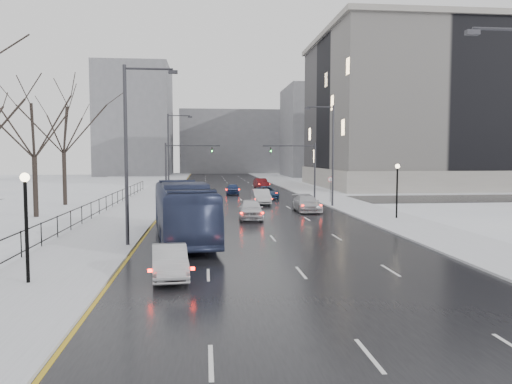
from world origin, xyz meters
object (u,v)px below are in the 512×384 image
object	(u,v)px
sedan_left_near	(170,261)
sedan_right_distant	(261,183)
mast_signal_left	(176,164)
sedan_right_near	(261,197)
sedan_right_cross	(266,192)
sedan_right_far	(307,203)
no_uturn_sign	(330,182)
sedan_center_near	(251,209)
lamppost_l	(26,211)
mast_signal_right	(306,164)
sedan_center_far	(233,189)
tree_park_d	(36,218)
streetlight_l_near	(130,146)
streetlight_r_mid	(331,150)
streetlight_l_far	(170,151)
bus	(183,211)
tree_park_e	(65,206)
lamppost_r_mid	(397,183)

from	to	relation	value
sedan_left_near	sedan_right_distant	bearing A→B (deg)	73.64
mast_signal_left	sedan_right_near	size ratio (longest dim) A/B	1.36
sedan_right_cross	sedan_right_far	world-z (taller)	sedan_right_far
no_uturn_sign	sedan_center_near	size ratio (longest dim) A/B	0.57
lamppost_l	sedan_right_far	size ratio (longest dim) A/B	0.84
mast_signal_right	sedan_center_far	size ratio (longest dim) A/B	1.58
tree_park_d	streetlight_l_near	size ratio (longest dim) A/B	1.25
sedan_right_near	sedan_right_distant	xyz separation A→B (m)	(2.92, 25.73, -0.03)
streetlight_r_mid	streetlight_l_far	xyz separation A→B (m)	(-16.33, 12.00, 0.00)
tree_park_d	sedan_right_far	xyz separation A→B (m)	(22.84, 2.28, 0.78)
no_uturn_sign	sedan_right_distant	xyz separation A→B (m)	(-4.60, 25.01, -1.51)
bus	no_uturn_sign	bearing A→B (deg)	49.07
tree_park_e	sedan_right_distant	bearing A→B (deg)	47.65
streetlight_r_mid	sedan_right_near	xyz separation A→B (m)	(-6.49, 3.28, -4.79)
lamppost_r_mid	sedan_right_near	distance (m)	16.36
tree_park_d	sedan_right_distant	world-z (taller)	tree_park_d
lamppost_r_mid	mast_signal_left	size ratio (longest dim) A/B	0.66
streetlight_r_mid	sedan_right_far	size ratio (longest dim) A/B	1.97
sedan_center_near	sedan_right_cross	bearing A→B (deg)	82.10
bus	tree_park_d	bearing A→B (deg)	129.04
tree_park_e	streetlight_r_mid	distance (m)	27.25
sedan_right_far	streetlight_l_near	bearing A→B (deg)	-130.18
streetlight_r_mid	sedan_center_near	bearing A→B (deg)	-135.00
lamppost_l	bus	xyz separation A→B (m)	(5.59, 10.13, -1.17)
streetlight_l_near	mast_signal_left	distance (m)	28.05
mast_signal_left	no_uturn_sign	bearing A→B (deg)	-13.60
sedan_left_near	sedan_center_far	world-z (taller)	sedan_center_far
streetlight_r_mid	sedan_center_near	distance (m)	13.15
streetlight_r_mid	bus	distance (m)	22.77
streetlight_l_near	sedan_right_far	world-z (taller)	streetlight_l_near
lamppost_l	sedan_center_near	distance (m)	22.10
no_uturn_sign	streetlight_l_far	bearing A→B (deg)	155.27
streetlight_l_near	sedan_left_near	world-z (taller)	streetlight_l_near
sedan_right_near	sedan_right_cross	size ratio (longest dim) A/B	0.94
tree_park_d	mast_signal_left	bearing A→B (deg)	53.20
streetlight_r_mid	streetlight_l_far	bearing A→B (deg)	143.70
tree_park_e	sedan_left_near	size ratio (longest dim) A/B	3.33
streetlight_l_near	tree_park_e	bearing A→B (deg)	112.69
lamppost_r_mid	bus	xyz separation A→B (m)	(-16.41, -7.87, -1.17)
streetlight_l_near	sedan_center_near	bearing A→B (deg)	55.92
sedan_right_near	sedan_right_cross	xyz separation A→B (m)	(1.41, 7.09, -0.08)
streetlight_l_near	sedan_right_cross	size ratio (longest dim) A/B	1.98
tree_park_d	streetlight_l_far	size ratio (longest dim) A/B	1.25
sedan_right_far	sedan_right_distant	xyz separation A→B (m)	(-0.44, 32.73, 0.02)
tree_park_d	sedan_right_cross	xyz separation A→B (m)	(20.90, 16.37, 0.74)
streetlight_l_near	lamppost_r_mid	bearing A→B (deg)	27.55
sedan_right_near	sedan_center_far	distance (m)	13.98
tree_park_d	streetlight_r_mid	bearing A→B (deg)	13.01
bus	sedan_center_near	world-z (taller)	bus
tree_park_d	sedan_left_near	bearing A→B (deg)	-60.13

